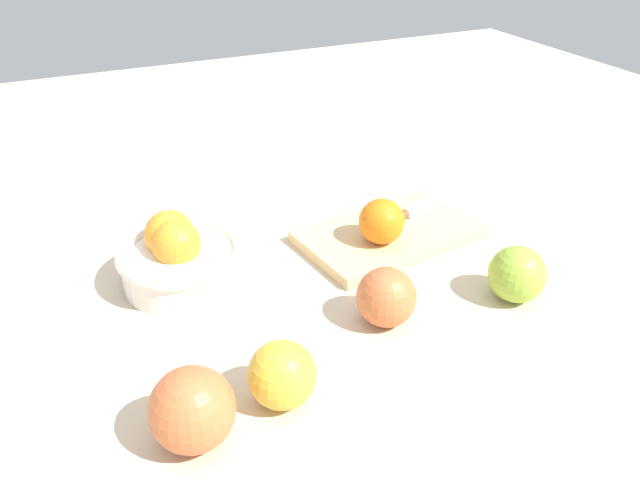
% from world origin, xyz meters
% --- Properties ---
extents(ground_plane, '(2.40, 2.40, 0.00)m').
position_xyz_m(ground_plane, '(0.00, 0.00, 0.00)').
color(ground_plane, beige).
extents(bowl, '(0.17, 0.17, 0.10)m').
position_xyz_m(bowl, '(-0.17, 0.11, 0.04)').
color(bowl, white).
rests_on(bowl, ground_plane).
extents(cutting_board, '(0.28, 0.19, 0.02)m').
position_xyz_m(cutting_board, '(0.14, 0.09, 0.01)').
color(cutting_board, '#DBB77F').
rests_on(cutting_board, ground_plane).
extents(orange_on_board, '(0.07, 0.07, 0.07)m').
position_xyz_m(orange_on_board, '(0.11, 0.06, 0.05)').
color(orange_on_board, orange).
rests_on(orange_on_board, cutting_board).
extents(knife, '(0.15, 0.07, 0.01)m').
position_xyz_m(knife, '(0.19, 0.11, 0.02)').
color(knife, silver).
rests_on(knife, cutting_board).
extents(apple_front_right, '(0.07, 0.07, 0.07)m').
position_xyz_m(apple_front_right, '(0.04, -0.08, 0.04)').
color(apple_front_right, '#CC6638').
rests_on(apple_front_right, ground_plane).
extents(apple_front_right_2, '(0.07, 0.07, 0.07)m').
position_xyz_m(apple_front_right_2, '(0.21, -0.11, 0.04)').
color(apple_front_right_2, '#8EB738').
rests_on(apple_front_right_2, ground_plane).
extents(apple_front_left, '(0.08, 0.08, 0.08)m').
position_xyz_m(apple_front_left, '(-0.22, -0.17, 0.04)').
color(apple_front_left, '#CC6638').
rests_on(apple_front_left, ground_plane).
extents(apple_front_left_2, '(0.07, 0.07, 0.07)m').
position_xyz_m(apple_front_left_2, '(-0.13, -0.16, 0.04)').
color(apple_front_left_2, gold).
rests_on(apple_front_left_2, ground_plane).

